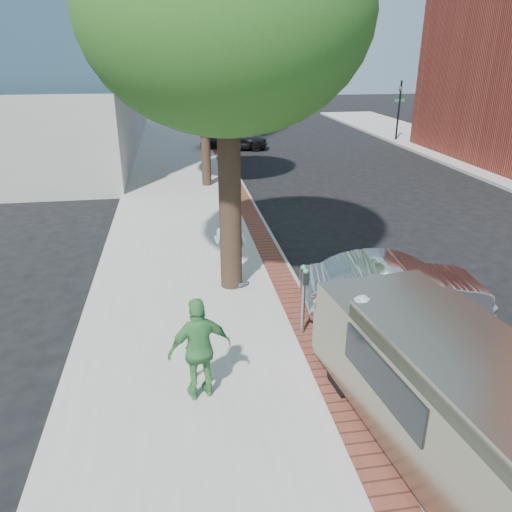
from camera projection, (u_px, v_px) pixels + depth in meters
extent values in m
plane|color=black|center=(270.00, 327.00, 10.64)|extent=(120.00, 120.00, 0.00)
cube|color=#9E9991|center=(187.00, 215.00, 17.70)|extent=(5.00, 60.00, 0.15)
cube|color=brown|center=(248.00, 210.00, 17.99)|extent=(0.60, 60.00, 0.01)
cube|color=gray|center=(258.00, 212.00, 18.08)|extent=(0.10, 60.00, 0.15)
cylinder|color=black|center=(218.00, 115.00, 30.15)|extent=(0.12, 0.12, 3.80)
imported|color=black|center=(217.00, 96.00, 29.73)|extent=(0.18, 0.15, 0.90)
cube|color=#1E7238|center=(217.00, 103.00, 29.88)|extent=(0.70, 0.03, 0.18)
cylinder|color=black|center=(399.00, 112.00, 31.86)|extent=(0.12, 0.12, 3.80)
imported|color=black|center=(400.00, 94.00, 31.44)|extent=(0.18, 0.15, 0.90)
cube|color=#1E7238|center=(400.00, 100.00, 31.60)|extent=(0.70, 0.03, 0.18)
cylinder|color=black|center=(230.00, 198.00, 11.40)|extent=(0.52, 0.52, 4.40)
ellipsoid|color=#144714|center=(226.00, 11.00, 9.94)|extent=(6.00, 6.00, 4.92)
cylinder|color=black|center=(205.00, 139.00, 20.74)|extent=(0.40, 0.40, 3.85)
ellipsoid|color=#144714|center=(202.00, 55.00, 19.51)|extent=(4.80, 4.80, 3.94)
cylinder|color=gray|center=(303.00, 308.00, 9.92)|extent=(0.07, 0.07, 1.15)
cube|color=#2D3030|center=(305.00, 278.00, 9.58)|extent=(0.12, 0.14, 0.24)
cube|color=#2D3030|center=(303.00, 274.00, 9.74)|extent=(0.12, 0.14, 0.24)
sphere|color=#3F8C4C|center=(306.00, 271.00, 9.52)|extent=(0.11, 0.11, 0.11)
sphere|color=#3F8C4C|center=(303.00, 267.00, 9.68)|extent=(0.11, 0.11, 0.11)
imported|color=#A3A3A7|center=(356.00, 348.00, 7.98)|extent=(0.69, 0.79, 1.82)
imported|color=#7BA6BF|center=(231.00, 245.00, 12.03)|extent=(1.22, 1.20, 1.98)
imported|color=#419047|center=(200.00, 349.00, 7.99)|extent=(1.12, 0.67, 1.78)
imported|color=#ACAFB3|center=(395.00, 287.00, 10.94)|extent=(4.13, 1.79, 1.32)
imported|color=black|center=(234.00, 138.00, 29.73)|extent=(4.17, 2.11, 1.36)
cube|color=gray|center=(450.00, 394.00, 6.93)|extent=(2.55, 5.22, 1.41)
cube|color=gray|center=(373.00, 333.00, 9.00)|extent=(2.03, 1.16, 0.84)
cube|color=gray|center=(475.00, 359.00, 6.35)|extent=(2.18, 3.74, 0.17)
cylinder|color=black|center=(341.00, 379.00, 8.43)|extent=(0.31, 0.69, 0.67)
cylinder|color=black|center=(430.00, 363.00, 8.86)|extent=(0.31, 0.69, 0.67)
cube|color=black|center=(504.00, 355.00, 7.25)|extent=(0.26, 2.08, 0.58)
cube|color=black|center=(380.00, 378.00, 6.74)|extent=(0.26, 2.08, 0.58)
cube|color=black|center=(362.00, 304.00, 9.28)|extent=(1.67, 0.21, 0.42)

